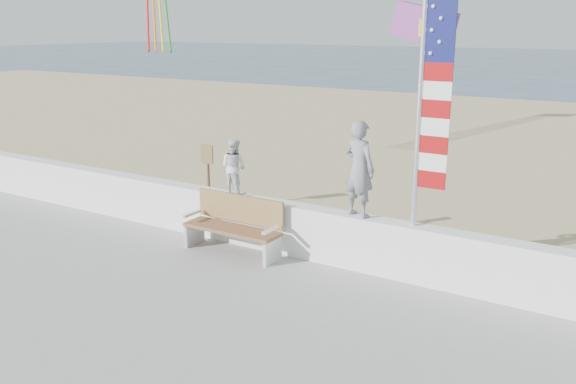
% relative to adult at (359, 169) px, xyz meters
% --- Properties ---
extents(ground, '(220.00, 220.00, 0.00)m').
position_rel_adult_xyz_m(ground, '(-1.41, -2.00, -1.86)').
color(ground, '#304B61').
rests_on(ground, ground).
extents(sand, '(90.00, 40.00, 0.08)m').
position_rel_adult_xyz_m(sand, '(-1.41, 7.00, -1.82)').
color(sand, tan).
rests_on(sand, ground).
extents(seawall, '(30.00, 0.35, 0.90)m').
position_rel_adult_xyz_m(seawall, '(-1.41, 0.00, -1.23)').
color(seawall, white).
rests_on(seawall, boardwalk).
extents(adult, '(0.65, 0.51, 1.56)m').
position_rel_adult_xyz_m(adult, '(0.00, 0.00, 0.00)').
color(adult, gray).
rests_on(adult, seawall).
extents(child, '(0.52, 0.41, 1.03)m').
position_rel_adult_xyz_m(child, '(-2.48, 0.00, -0.26)').
color(child, silver).
rests_on(child, seawall).
extents(bench, '(1.80, 0.57, 1.00)m').
position_rel_adult_xyz_m(bench, '(-2.15, -0.45, -1.17)').
color(bench, brown).
rests_on(bench, boardwalk).
extents(flag, '(0.50, 0.08, 3.50)m').
position_rel_adult_xyz_m(flag, '(1.06, -0.00, 1.13)').
color(flag, silver).
rests_on(flag, seawall).
extents(parafoil_kite, '(1.11, 0.39, 0.75)m').
position_rel_adult_xyz_m(parafoil_kite, '(0.53, 1.24, 2.21)').
color(parafoil_kite, red).
rests_on(parafoil_kite, ground).
extents(sign, '(0.32, 0.07, 1.46)m').
position_rel_adult_xyz_m(sign, '(-4.40, 1.60, -0.91)').
color(sign, brown).
rests_on(sign, sand).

